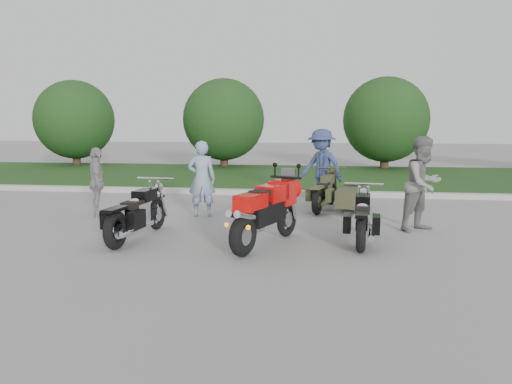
# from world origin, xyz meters

# --- Properties ---
(ground) EXTENTS (80.00, 80.00, 0.00)m
(ground) POSITION_xyz_m (0.00, 0.00, 0.00)
(ground) COLOR gray
(ground) RESTS_ON ground
(curb) EXTENTS (60.00, 0.30, 0.15)m
(curb) POSITION_xyz_m (0.00, 6.00, 0.07)
(curb) COLOR #B1AEA7
(curb) RESTS_ON ground
(grass_strip) EXTENTS (60.00, 8.00, 0.14)m
(grass_strip) POSITION_xyz_m (0.00, 10.15, 0.07)
(grass_strip) COLOR #2F511B
(grass_strip) RESTS_ON ground
(tree_far_left) EXTENTS (3.60, 3.60, 4.00)m
(tree_far_left) POSITION_xyz_m (-10.00, 13.50, 2.19)
(tree_far_left) COLOR #3F2B1C
(tree_far_left) RESTS_ON ground
(tree_mid_left) EXTENTS (3.60, 3.60, 4.00)m
(tree_mid_left) POSITION_xyz_m (-3.00, 13.50, 2.19)
(tree_mid_left) COLOR #3F2B1C
(tree_mid_left) RESTS_ON ground
(tree_mid_right) EXTENTS (3.60, 3.60, 4.00)m
(tree_mid_right) POSITION_xyz_m (4.00, 13.50, 2.19)
(tree_mid_right) COLOR #3F2B1C
(tree_mid_right) RESTS_ON ground
(sportbike_red) EXTENTS (1.03, 2.18, 1.09)m
(sportbike_red) POSITION_xyz_m (0.39, 0.03, 0.64)
(sportbike_red) COLOR black
(sportbike_red) RESTS_ON ground
(cruiser_left) EXTENTS (0.48, 2.28, 0.88)m
(cruiser_left) POSITION_xyz_m (-2.01, 0.19, 0.45)
(cruiser_left) COLOR black
(cruiser_left) RESTS_ON ground
(cruiser_right) EXTENTS (0.43, 2.13, 0.82)m
(cruiser_right) POSITION_xyz_m (2.08, 0.48, 0.42)
(cruiser_right) COLOR black
(cruiser_right) RESTS_ON ground
(cruiser_sidecar) EXTENTS (1.32, 2.09, 0.81)m
(cruiser_sidecar) POSITION_xyz_m (1.78, 3.64, 0.38)
(cruiser_sidecar) COLOR black
(cruiser_sidecar) RESTS_ON ground
(person_stripe) EXTENTS (0.69, 0.50, 1.73)m
(person_stripe) POSITION_xyz_m (-1.35, 2.57, 0.86)
(person_stripe) COLOR #8496B4
(person_stripe) RESTS_ON ground
(person_grey) EXTENTS (1.16, 1.13, 1.88)m
(person_grey) POSITION_xyz_m (3.34, 1.69, 0.94)
(person_grey) COLOR gray
(person_grey) RESTS_ON ground
(person_denim) EXTENTS (1.45, 1.31, 1.95)m
(person_denim) POSITION_xyz_m (1.34, 4.71, 0.98)
(person_denim) COLOR navy
(person_denim) RESTS_ON ground
(person_back) EXTENTS (0.75, 1.00, 1.58)m
(person_back) POSITION_xyz_m (-3.69, 2.22, 0.79)
(person_back) COLOR #989793
(person_back) RESTS_ON ground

